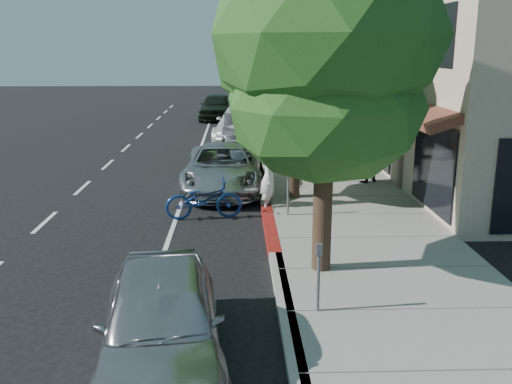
{
  "coord_description": "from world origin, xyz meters",
  "views": [
    {
      "loc": [
        -0.87,
        -13.28,
        4.7
      ],
      "look_at": [
        -0.41,
        -0.1,
        1.35
      ],
      "focal_mm": 40.0,
      "sensor_mm": 36.0,
      "label": 1
    }
  ],
  "objects_px": {
    "street_tree_5": "(261,46)",
    "near_car_a": "(161,320)",
    "street_tree_0": "(327,42)",
    "street_tree_3": "(271,50)",
    "pedestrian": "(366,158)",
    "bicycle": "(204,199)",
    "dark_sedan": "(241,130)",
    "street_tree_2": "(280,62)",
    "dark_suv_far": "(216,106)",
    "white_pickup": "(244,124)",
    "silver_suv": "(223,168)",
    "street_tree_1": "(295,60)",
    "cyclist": "(269,177)",
    "street_tree_4": "(265,48)"
  },
  "relations": [
    {
      "from": "street_tree_5",
      "to": "white_pickup",
      "type": "xyz_separation_m",
      "value": [
        -1.4,
        -12.38,
        -3.9
      ]
    },
    {
      "from": "dark_suv_far",
      "to": "pedestrian",
      "type": "distance_m",
      "value": 20.07
    },
    {
      "from": "street_tree_5",
      "to": "near_car_a",
      "type": "distance_m",
      "value": 33.87
    },
    {
      "from": "street_tree_0",
      "to": "street_tree_3",
      "type": "height_order",
      "value": "street_tree_0"
    },
    {
      "from": "silver_suv",
      "to": "white_pickup",
      "type": "height_order",
      "value": "white_pickup"
    },
    {
      "from": "pedestrian",
      "to": "bicycle",
      "type": "bearing_deg",
      "value": 6.64
    },
    {
      "from": "street_tree_3",
      "to": "white_pickup",
      "type": "relative_size",
      "value": 1.2
    },
    {
      "from": "dark_suv_far",
      "to": "silver_suv",
      "type": "bearing_deg",
      "value": -84.44
    },
    {
      "from": "white_pickup",
      "to": "dark_suv_far",
      "type": "bearing_deg",
      "value": 106.64
    },
    {
      "from": "street_tree_4",
      "to": "white_pickup",
      "type": "bearing_deg",
      "value": -102.39
    },
    {
      "from": "dark_suv_far",
      "to": "white_pickup",
      "type": "bearing_deg",
      "value": -76.86
    },
    {
      "from": "street_tree_0",
      "to": "dark_sedan",
      "type": "distance_m",
      "value": 17.06
    },
    {
      "from": "bicycle",
      "to": "silver_suv",
      "type": "xyz_separation_m",
      "value": [
        0.47,
        3.29,
        0.21
      ]
    },
    {
      "from": "street_tree_2",
      "to": "dark_suv_far",
      "type": "height_order",
      "value": "street_tree_2"
    },
    {
      "from": "bicycle",
      "to": "dark_suv_far",
      "type": "height_order",
      "value": "dark_suv_far"
    },
    {
      "from": "street_tree_1",
      "to": "cyclist",
      "type": "relative_size",
      "value": 3.55
    },
    {
      "from": "bicycle",
      "to": "dark_sedan",
      "type": "xyz_separation_m",
      "value": [
        1.15,
        12.29,
        0.22
      ]
    },
    {
      "from": "bicycle",
      "to": "dark_sedan",
      "type": "height_order",
      "value": "dark_sedan"
    },
    {
      "from": "street_tree_0",
      "to": "street_tree_3",
      "type": "relative_size",
      "value": 1.02
    },
    {
      "from": "street_tree_2",
      "to": "bicycle",
      "type": "xyz_separation_m",
      "value": [
        -2.7,
        -7.79,
        -3.59
      ]
    },
    {
      "from": "dark_sedan",
      "to": "dark_suv_far",
      "type": "height_order",
      "value": "dark_suv_far"
    },
    {
      "from": "street_tree_5",
      "to": "white_pickup",
      "type": "bearing_deg",
      "value": -96.45
    },
    {
      "from": "street_tree_3",
      "to": "cyclist",
      "type": "distance_m",
      "value": 13.51
    },
    {
      "from": "white_pickup",
      "to": "pedestrian",
      "type": "height_order",
      "value": "white_pickup"
    },
    {
      "from": "dark_suv_far",
      "to": "cyclist",
      "type": "bearing_deg",
      "value": -81.13
    },
    {
      "from": "bicycle",
      "to": "white_pickup",
      "type": "distance_m",
      "value": 13.48
    },
    {
      "from": "dark_sedan",
      "to": "dark_suv_far",
      "type": "relative_size",
      "value": 0.92
    },
    {
      "from": "street_tree_4",
      "to": "pedestrian",
      "type": "height_order",
      "value": "street_tree_4"
    },
    {
      "from": "street_tree_3",
      "to": "pedestrian",
      "type": "bearing_deg",
      "value": -74.93
    },
    {
      "from": "street_tree_3",
      "to": "dark_sedan",
      "type": "bearing_deg",
      "value": -135.94
    },
    {
      "from": "street_tree_0",
      "to": "street_tree_1",
      "type": "bearing_deg",
      "value": 90.0
    },
    {
      "from": "silver_suv",
      "to": "dark_sedan",
      "type": "distance_m",
      "value": 9.03
    },
    {
      "from": "street_tree_3",
      "to": "white_pickup",
      "type": "distance_m",
      "value": 3.94
    },
    {
      "from": "dark_sedan",
      "to": "pedestrian",
      "type": "distance_m",
      "value": 9.57
    },
    {
      "from": "street_tree_2",
      "to": "dark_sedan",
      "type": "relative_size",
      "value": 1.47
    },
    {
      "from": "street_tree_5",
      "to": "dark_suv_far",
      "type": "xyz_separation_m",
      "value": [
        -3.1,
        -2.85,
        -3.95
      ]
    },
    {
      "from": "bicycle",
      "to": "street_tree_5",
      "type": "bearing_deg",
      "value": -13.57
    },
    {
      "from": "street_tree_2",
      "to": "silver_suv",
      "type": "relative_size",
      "value": 1.26
    },
    {
      "from": "dark_sedan",
      "to": "near_car_a",
      "type": "xyz_separation_m",
      "value": [
        -1.36,
        -20.0,
        -0.01
      ]
    },
    {
      "from": "cyclist",
      "to": "dark_sedan",
      "type": "relative_size",
      "value": 0.43
    },
    {
      "from": "cyclist",
      "to": "dark_sedan",
      "type": "bearing_deg",
      "value": 14.51
    },
    {
      "from": "street_tree_1",
      "to": "white_pickup",
      "type": "relative_size",
      "value": 1.13
    },
    {
      "from": "silver_suv",
      "to": "near_car_a",
      "type": "height_order",
      "value": "silver_suv"
    },
    {
      "from": "street_tree_3",
      "to": "silver_suv",
      "type": "relative_size",
      "value": 1.38
    },
    {
      "from": "street_tree_2",
      "to": "white_pickup",
      "type": "xyz_separation_m",
      "value": [
        -1.4,
        5.62,
        -3.23
      ]
    },
    {
      "from": "silver_suv",
      "to": "bicycle",
      "type": "bearing_deg",
      "value": -97.07
    },
    {
      "from": "bicycle",
      "to": "pedestrian",
      "type": "height_order",
      "value": "pedestrian"
    },
    {
      "from": "cyclist",
      "to": "bicycle",
      "type": "xyz_separation_m",
      "value": [
        -1.87,
        -0.79,
        -0.45
      ]
    },
    {
      "from": "near_car_a",
      "to": "pedestrian",
      "type": "distance_m",
      "value": 12.74
    },
    {
      "from": "street_tree_2",
      "to": "street_tree_5",
      "type": "relative_size",
      "value": 0.87
    }
  ]
}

